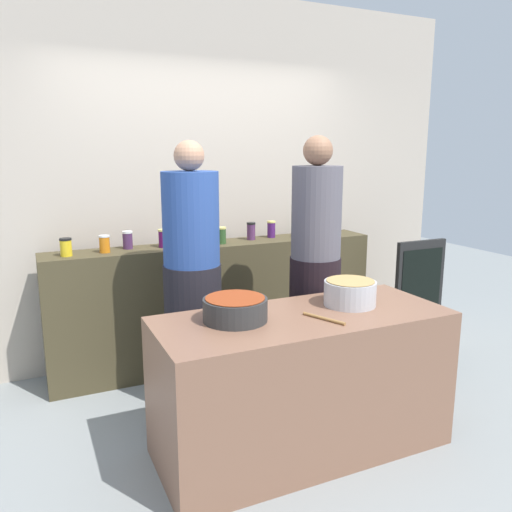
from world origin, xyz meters
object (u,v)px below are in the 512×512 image
(preserve_jar_9, at_px, (323,230))
(cook_with_tongs, at_px, (193,291))
(preserve_jar_3, at_px, (164,238))
(wooden_spoon, at_px, (324,318))
(preserve_jar_1, at_px, (104,244))
(preserve_jar_7, at_px, (271,229))
(preserve_jar_0, at_px, (66,247))
(chalkboard_sign, at_px, (419,298))
(cooking_pot_center, at_px, (350,293))
(preserve_jar_8, at_px, (304,229))
(cooking_pot_left, at_px, (235,309))
(preserve_jar_5, at_px, (221,235))
(preserve_jar_6, at_px, (251,231))
(cook_in_cap, at_px, (315,282))
(preserve_jar_4, at_px, (199,238))
(preserve_jar_2, at_px, (128,240))

(preserve_jar_9, relative_size, cook_with_tongs, 0.06)
(preserve_jar_3, height_order, wooden_spoon, preserve_jar_3)
(preserve_jar_1, bearing_deg, preserve_jar_7, 3.45)
(preserve_jar_9, bearing_deg, preserve_jar_0, 179.58)
(wooden_spoon, bearing_deg, chalkboard_sign, 31.33)
(preserve_jar_0, bearing_deg, preserve_jar_1, 3.84)
(preserve_jar_1, bearing_deg, cooking_pot_center, -47.16)
(preserve_jar_8, xyz_separation_m, cooking_pot_left, (-1.17, -1.28, -0.19))
(preserve_jar_1, distance_m, cooking_pot_left, 1.41)
(preserve_jar_5, height_order, chalkboard_sign, preserve_jar_5)
(preserve_jar_8, bearing_deg, cooking_pot_center, -108.29)
(preserve_jar_1, distance_m, cook_with_tongs, 0.81)
(preserve_jar_5, relative_size, preserve_jar_6, 0.92)
(preserve_jar_7, height_order, cook_in_cap, cook_in_cap)
(cooking_pot_center, xyz_separation_m, cook_in_cap, (0.06, 0.51, -0.06))
(cook_with_tongs, bearing_deg, preserve_jar_5, 53.76)
(preserve_jar_3, height_order, preserve_jar_6, preserve_jar_6)
(cook_with_tongs, bearing_deg, preserve_jar_0, 141.67)
(cooking_pot_center, relative_size, cook_with_tongs, 0.17)
(preserve_jar_1, distance_m, chalkboard_sign, 2.62)
(preserve_jar_3, xyz_separation_m, preserve_jar_6, (0.75, 0.03, 0.00))
(preserve_jar_9, height_order, chalkboard_sign, preserve_jar_9)
(preserve_jar_5, bearing_deg, preserve_jar_0, -179.78)
(preserve_jar_6, relative_size, cook_with_tongs, 0.08)
(preserve_jar_4, height_order, preserve_jar_7, preserve_jar_7)
(preserve_jar_9, bearing_deg, preserve_jar_3, 177.45)
(cook_in_cap, bearing_deg, preserve_jar_9, 55.14)
(preserve_jar_2, height_order, preserve_jar_6, preserve_jar_6)
(preserve_jar_6, distance_m, cook_with_tongs, 1.02)
(preserve_jar_0, height_order, preserve_jar_7, preserve_jar_7)
(preserve_jar_0, distance_m, preserve_jar_4, 0.99)
(preserve_jar_6, height_order, cook_with_tongs, cook_with_tongs)
(cooking_pot_center, bearing_deg, cook_in_cap, 83.07)
(wooden_spoon, relative_size, cook_in_cap, 0.15)
(wooden_spoon, bearing_deg, preserve_jar_5, 91.37)
(wooden_spoon, xyz_separation_m, cook_in_cap, (0.35, 0.68, 0.00))
(cooking_pot_center, bearing_deg, preserve_jar_3, 119.89)
(preserve_jar_5, height_order, preserve_jar_7, preserve_jar_7)
(preserve_jar_4, distance_m, cooking_pot_center, 1.43)
(preserve_jar_6, xyz_separation_m, chalkboard_sign, (1.30, -0.61, -0.58))
(preserve_jar_0, bearing_deg, wooden_spoon, -50.90)
(preserve_jar_1, xyz_separation_m, cook_in_cap, (1.29, -0.82, -0.24))
(preserve_jar_2, bearing_deg, wooden_spoon, -64.37)
(wooden_spoon, height_order, chalkboard_sign, chalkboard_sign)
(preserve_jar_4, bearing_deg, preserve_jar_7, 7.12)
(preserve_jar_2, height_order, preserve_jar_7, preserve_jar_7)
(preserve_jar_4, height_order, chalkboard_sign, preserve_jar_4)
(preserve_jar_1, relative_size, chalkboard_sign, 0.13)
(preserve_jar_1, relative_size, preserve_jar_7, 0.90)
(preserve_jar_1, bearing_deg, preserve_jar_3, 3.61)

